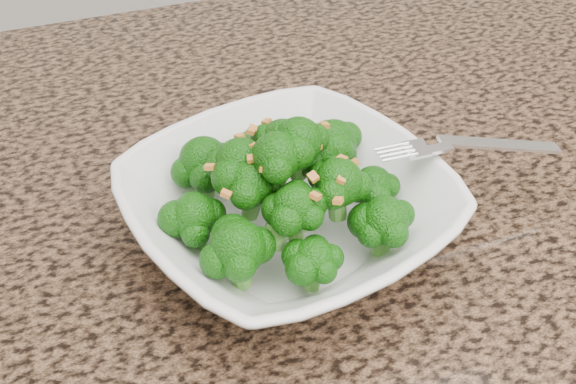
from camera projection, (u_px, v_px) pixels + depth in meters
name	position (u px, v px, depth m)	size (l,w,h in m)	color
granite_counter	(464.00, 257.00, 0.60)	(1.64, 1.04, 0.03)	brown
bowl	(288.00, 210.00, 0.58)	(0.25, 0.25, 0.06)	white
broccoli_pile	(288.00, 142.00, 0.54)	(0.22, 0.22, 0.07)	#15620B
garlic_topping	(288.00, 96.00, 0.51)	(0.13, 0.13, 0.01)	orange
fork	(443.00, 148.00, 0.58)	(0.18, 0.03, 0.01)	silver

